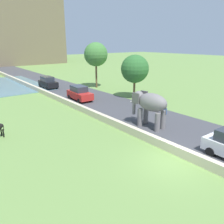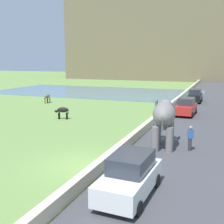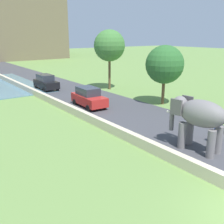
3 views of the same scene
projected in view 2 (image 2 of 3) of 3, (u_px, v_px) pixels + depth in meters
name	position (u px, v px, depth m)	size (l,w,h in m)	color
ground_plane	(82.00, 166.00, 15.12)	(220.00, 220.00, 0.00)	#6B8E47
road_surface	(204.00, 111.00, 31.68)	(7.00, 120.00, 0.06)	#424247
barrier_wall	(167.00, 109.00, 31.15)	(0.40, 110.00, 0.62)	beige
lake	(97.00, 92.00, 50.41)	(36.00, 18.00, 0.08)	slate
hill_distant	(180.00, 36.00, 85.90)	(64.00, 28.00, 25.60)	#75664C
elephant	(164.00, 117.00, 18.05)	(1.73, 3.55, 2.99)	slate
person_beside_elephant	(190.00, 138.00, 17.42)	(0.36, 0.22, 1.63)	#33333D
car_black	(195.00, 96.00, 37.80)	(1.80, 4.00, 1.80)	black
car_white	(130.00, 176.00, 11.64)	(1.93, 4.07, 1.80)	white
car_red	(186.00, 107.00, 28.89)	(1.95, 4.08, 1.80)	red
cow_black	(62.00, 110.00, 27.10)	(1.42, 0.70, 1.15)	black
cow_brown	(47.00, 97.00, 37.33)	(0.56, 1.41, 1.15)	brown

